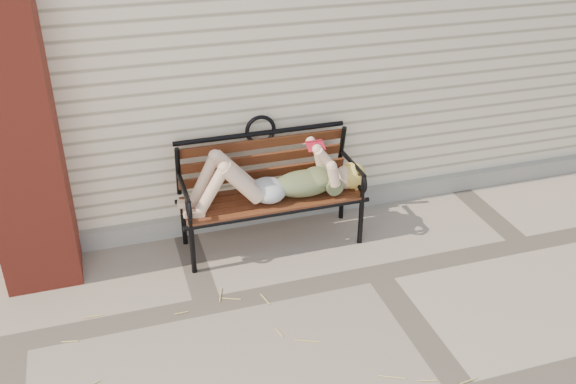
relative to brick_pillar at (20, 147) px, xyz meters
name	(u,v)px	position (x,y,z in m)	size (l,w,h in m)	color
ground	(377,273)	(2.30, -0.75, -1.00)	(80.00, 80.00, 0.00)	gray
foundation_strip	(330,202)	(2.30, 0.22, -0.93)	(8.00, 0.10, 0.15)	gray
brick_pillar	(20,147)	(0.00, 0.00, 0.00)	(0.50, 0.50, 2.00)	maroon
garden_bench	(268,177)	(1.68, -0.04, -0.46)	(1.48, 0.59, 0.96)	black
reading_woman	(274,180)	(1.70, -0.16, -0.43)	(1.40, 0.32, 0.44)	#0A384A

